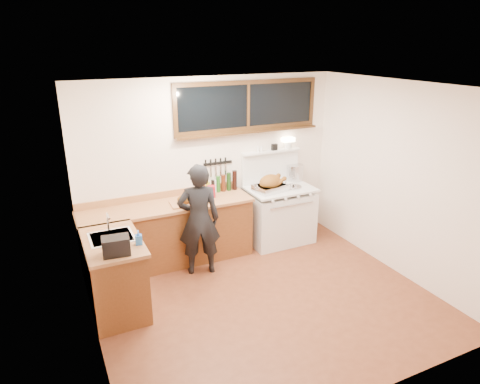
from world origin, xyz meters
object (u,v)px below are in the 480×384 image
cutting_board (186,200)px  roast_turkey (271,184)px  man (199,220)px  vintage_stove (279,213)px

cutting_board → roast_turkey: 1.35m
man → cutting_board: size_ratio=3.53×
vintage_stove → man: vintage_stove is taller
cutting_board → roast_turkey: (1.35, -0.02, 0.05)m
vintage_stove → man: bearing=-164.9°
vintage_stove → roast_turkey: 0.58m
roast_turkey → cutting_board: bearing=179.2°
vintage_stove → man: size_ratio=1.03×
vintage_stove → roast_turkey: size_ratio=3.08×
vintage_stove → cutting_board: size_ratio=3.62×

